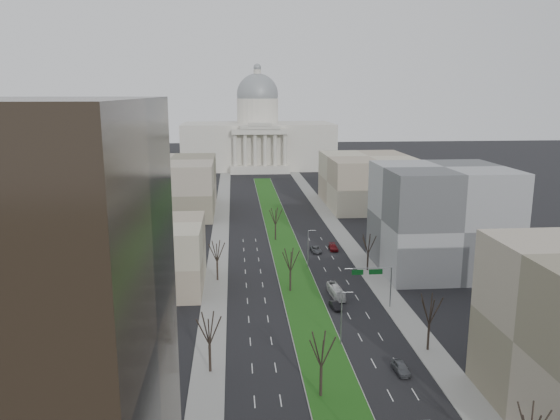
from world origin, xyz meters
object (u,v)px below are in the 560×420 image
car_grey_near (401,367)px  car_red (333,247)px  box_van (336,292)px  car_grey_far (316,249)px  car_black (335,305)px

car_grey_near → car_red: car_grey_near is taller
car_grey_near → box_van: box_van is taller
car_grey_near → car_grey_far: bearing=90.2°
car_red → car_grey_far: bearing=-160.9°
car_black → box_van: box_van is taller
car_grey_near → box_van: 30.97m
car_grey_near → car_red: bearing=85.9°
car_red → car_grey_far: 5.03m
car_red → box_van: box_van is taller
car_grey_near → car_grey_far: (-3.28, 62.09, -0.05)m
car_black → car_red: size_ratio=0.79×
car_red → box_van: size_ratio=0.64×
car_grey_near → box_van: size_ratio=0.57×
car_grey_far → box_van: bearing=-93.0°
car_grey_near → car_black: bearing=99.2°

